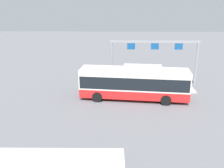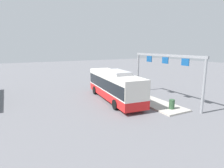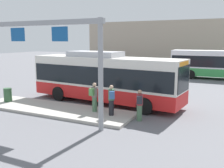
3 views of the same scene
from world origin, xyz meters
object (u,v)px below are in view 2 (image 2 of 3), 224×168
(trash_bin, at_px, (172,104))
(person_waiting_near, at_px, (131,87))
(bus_main, at_px, (114,84))
(person_waiting_mid, at_px, (120,85))
(person_boarding, at_px, (127,85))

(trash_bin, bearing_deg, person_waiting_near, 3.38)
(bus_main, bearing_deg, person_waiting_mid, -32.82)
(person_waiting_near, relative_size, person_waiting_mid, 1.00)
(person_boarding, bearing_deg, person_waiting_near, 45.60)
(bus_main, distance_m, person_waiting_near, 2.94)
(person_waiting_near, xyz_separation_m, trash_bin, (-6.40, -0.38, -0.44))
(person_waiting_mid, xyz_separation_m, trash_bin, (-9.15, -0.33, -0.28))
(person_boarding, bearing_deg, trash_bin, 58.51)
(bus_main, bearing_deg, person_boarding, -51.17)
(person_boarding, distance_m, person_waiting_mid, 1.56)
(person_boarding, xyz_separation_m, person_waiting_near, (-1.21, 0.26, 0.00))
(bus_main, distance_m, person_waiting_mid, 4.55)
(person_waiting_mid, distance_m, trash_bin, 9.16)
(trash_bin, bearing_deg, bus_main, 28.83)
(bus_main, distance_m, person_boarding, 3.65)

